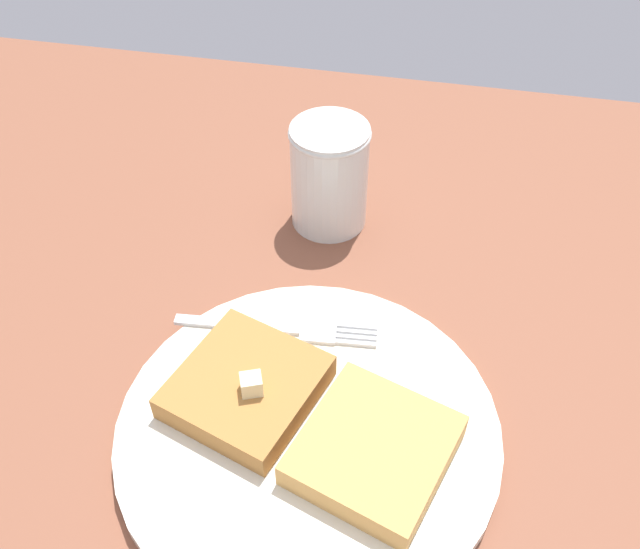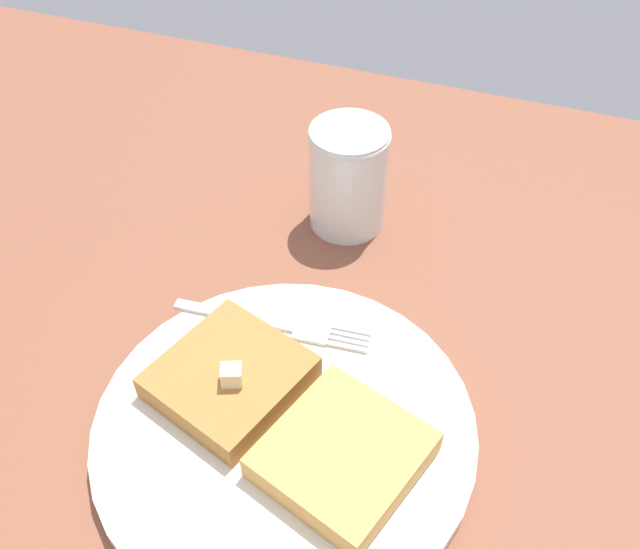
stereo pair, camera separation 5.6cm
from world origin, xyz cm
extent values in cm
cube|color=brown|center=(0.00, 0.00, 0.94)|extent=(108.76, 108.76, 1.88)
cylinder|color=silver|center=(8.08, 4.29, 2.58)|extent=(26.96, 26.96, 1.42)
torus|color=#245179|center=(8.08, 4.29, 2.89)|extent=(26.96, 26.96, 0.80)
cube|color=#AB7236|center=(3.24, 5.92, 4.34)|extent=(11.95, 12.25, 2.09)
cube|color=tan|center=(12.92, 2.66, 4.34)|extent=(11.95, 12.25, 2.09)
cube|color=beige|center=(3.99, 4.98, 6.12)|extent=(1.86, 1.78, 1.48)
cube|color=silver|center=(0.74, 12.07, 3.47)|extent=(10.04, 1.72, 0.36)
cube|color=silver|center=(7.12, 12.60, 3.47)|extent=(2.97, 2.42, 0.36)
cube|color=silver|center=(10.04, 13.66, 3.47)|extent=(3.22, 0.58, 0.36)
cube|color=silver|center=(10.09, 13.12, 3.47)|extent=(3.22, 0.58, 0.36)
cube|color=silver|center=(10.14, 12.57, 3.47)|extent=(3.22, 0.58, 0.36)
cube|color=silver|center=(10.18, 12.02, 3.47)|extent=(3.22, 0.58, 0.36)
cylinder|color=#331B05|center=(5.10, 27.68, 4.87)|extent=(6.38, 6.38, 5.98)
cylinder|color=silver|center=(5.10, 27.68, 6.91)|extent=(6.94, 6.94, 10.07)
torus|color=silver|center=(5.10, 27.68, 11.50)|extent=(7.16, 7.16, 0.50)
camera|label=1|loc=(14.24, -22.26, 46.24)|focal=40.00mm
camera|label=2|loc=(19.61, -20.78, 46.24)|focal=40.00mm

